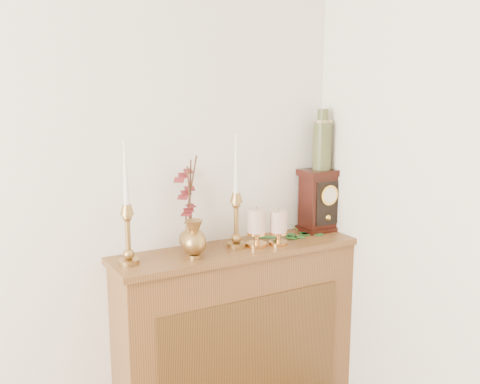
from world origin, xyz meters
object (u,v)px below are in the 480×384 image
candlestick_left (127,224)px  candlestick_center (236,211)px  ginger_jar (187,207)px  ceramic_vase (322,143)px  bud_vase (194,240)px  mantel_clock (321,201)px

candlestick_left → candlestick_center: 0.53m
ginger_jar → ceramic_vase: size_ratio=1.45×
candlestick_center → bud_vase: candlestick_center is taller
bud_vase → mantel_clock: 0.81m
candlestick_center → bud_vase: bearing=-164.6°
candlestick_left → candlestick_center: bearing=-0.2°
candlestick_left → candlestick_center: size_ratio=1.00×
candlestick_center → bud_vase: 0.28m
ceramic_vase → ginger_jar: bearing=178.8°
candlestick_left → bud_vase: candlestick_left is taller
candlestick_left → bud_vase: bearing=-14.4°
candlestick_left → ginger_jar: 0.33m
candlestick_left → candlestick_center: same height
ginger_jar → ceramic_vase: bearing=-1.2°
candlestick_center → candlestick_left: bearing=179.8°
bud_vase → ceramic_vase: size_ratio=0.57×
candlestick_center → ceramic_vase: bearing=6.8°
bud_vase → ginger_jar: 0.19m
bud_vase → mantel_clock: mantel_clock is taller
bud_vase → ceramic_vase: 0.90m
ginger_jar → mantel_clock: ginger_jar is taller
bud_vase → ceramic_vase: bearing=9.6°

